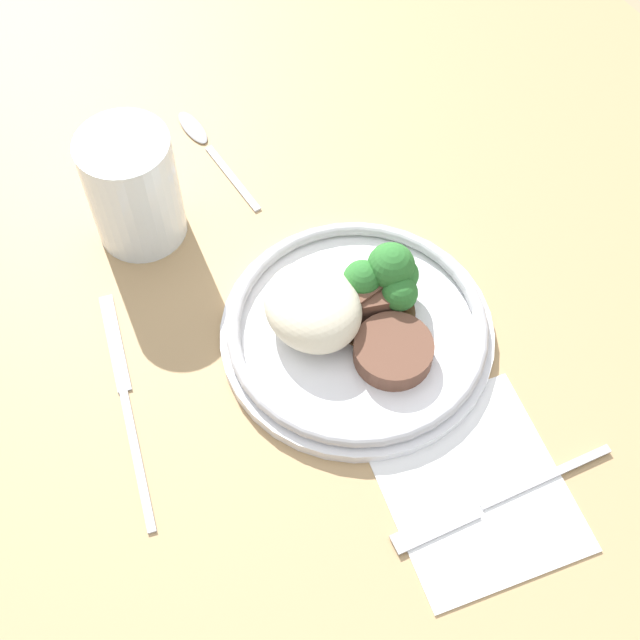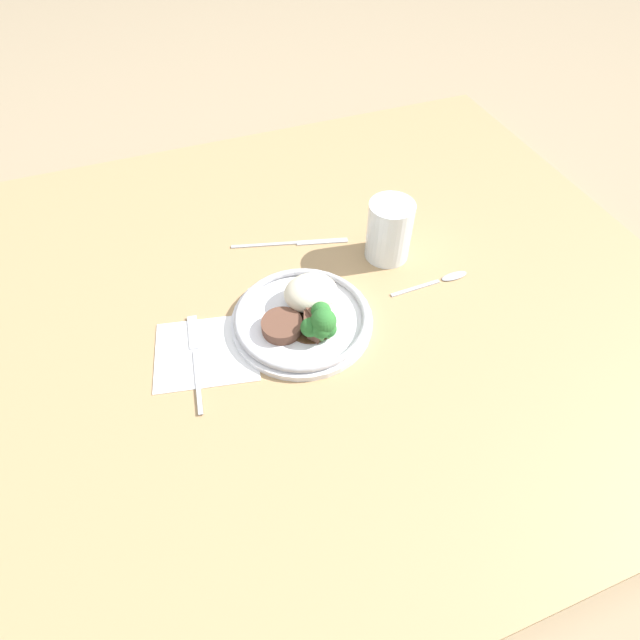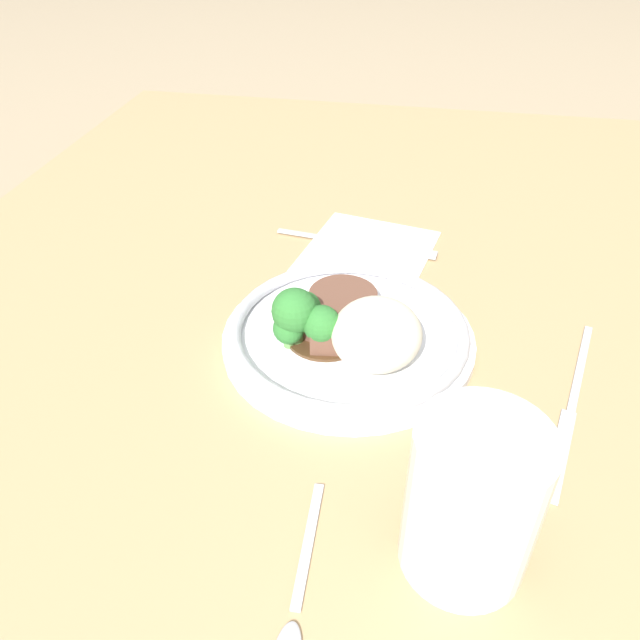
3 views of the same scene
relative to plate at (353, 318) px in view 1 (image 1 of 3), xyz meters
name	(u,v)px [view 1 (image 1 of 3)]	position (x,y,z in m)	size (l,w,h in m)	color
ground_plane	(301,392)	(-0.01, 0.06, -0.06)	(8.00, 8.00, 0.00)	#998466
dining_table	(300,380)	(-0.01, 0.06, -0.04)	(1.39, 1.13, 0.04)	tan
napkin	(473,486)	(-0.17, 0.00, -0.02)	(0.19, 0.17, 0.00)	white
plate	(353,318)	(0.00, 0.00, 0.00)	(0.24, 0.24, 0.07)	white
juice_glass	(134,193)	(0.20, 0.11, 0.03)	(0.08, 0.08, 0.12)	orange
fork	(483,505)	(-0.19, 0.00, -0.02)	(0.04, 0.19, 0.00)	#ADADB2
knife	(126,398)	(0.04, 0.20, -0.02)	(0.23, 0.07, 0.00)	#ADADB2
spoon	(202,140)	(0.27, 0.01, -0.02)	(0.16, 0.02, 0.01)	#ADADB2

